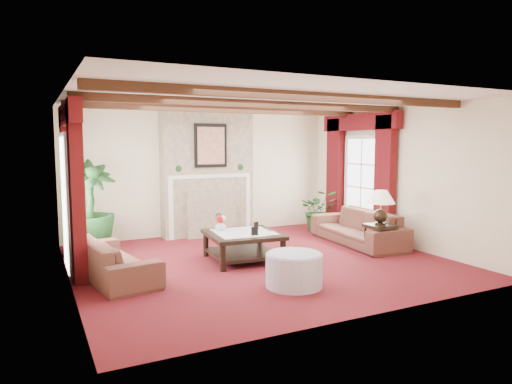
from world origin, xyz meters
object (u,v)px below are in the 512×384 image
coffee_table (243,247)px  side_table (380,239)px  sofa_right (358,222)px  sofa_left (113,252)px  ottoman (294,270)px  potted_palm (89,227)px

coffee_table → side_table: 2.52m
sofa_right → coffee_table: sofa_right is taller
coffee_table → side_table: side_table is taller
sofa_right → sofa_left: bearing=-82.5°
side_table → ottoman: 2.56m
coffee_table → ottoman: coffee_table is taller
potted_palm → side_table: size_ratio=3.61×
sofa_left → side_table: size_ratio=3.84×
sofa_right → potted_palm: (-4.89, 1.56, 0.04)m
sofa_right → ottoman: 3.14m
potted_palm → ottoman: potted_palm is taller
potted_palm → coffee_table: bearing=-37.5°
side_table → ottoman: bearing=-158.4°
potted_palm → coffee_table: size_ratio=1.64×
sofa_right → coffee_table: 2.62m
sofa_left → ottoman: bearing=-134.8°
sofa_right → ottoman: size_ratio=2.88×
sofa_right → potted_palm: potted_palm is taller
potted_palm → coffee_table: (2.28, -1.75, -0.24)m
sofa_right → coffee_table: (-2.61, -0.19, -0.20)m
side_table → ottoman: (-2.38, -0.94, -0.04)m
ottoman → side_table: bearing=21.6°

